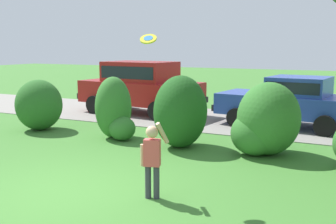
{
  "coord_description": "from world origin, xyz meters",
  "views": [
    {
      "loc": [
        4.6,
        -5.24,
        2.47
      ],
      "look_at": [
        0.72,
        2.46,
        1.1
      ],
      "focal_mm": 44.37,
      "sensor_mm": 36.0,
      "label": 1
    }
  ],
  "objects_px": {
    "frisbee": "(148,39)",
    "child_thrower": "(152,156)",
    "parked_suv": "(140,85)",
    "parked_sedan": "(292,100)"
  },
  "relations": [
    {
      "from": "child_thrower",
      "to": "frisbee",
      "type": "bearing_deg",
      "value": 125.81
    },
    {
      "from": "parked_sedan",
      "to": "child_thrower",
      "type": "bearing_deg",
      "value": -96.74
    },
    {
      "from": "parked_suv",
      "to": "frisbee",
      "type": "relative_size",
      "value": 16.02
    },
    {
      "from": "parked_sedan",
      "to": "parked_suv",
      "type": "relative_size",
      "value": 0.94
    },
    {
      "from": "frisbee",
      "to": "child_thrower",
      "type": "bearing_deg",
      "value": -54.19
    },
    {
      "from": "child_thrower",
      "to": "parked_sedan",
      "type": "bearing_deg",
      "value": 83.26
    },
    {
      "from": "parked_sedan",
      "to": "child_thrower",
      "type": "relative_size",
      "value": 3.53
    },
    {
      "from": "parked_suv",
      "to": "frisbee",
      "type": "height_order",
      "value": "frisbee"
    },
    {
      "from": "parked_sedan",
      "to": "frisbee",
      "type": "distance_m",
      "value": 7.23
    },
    {
      "from": "child_thrower",
      "to": "parked_suv",
      "type": "bearing_deg",
      "value": 121.82
    }
  ]
}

